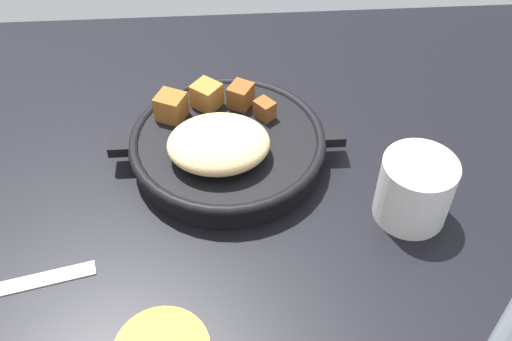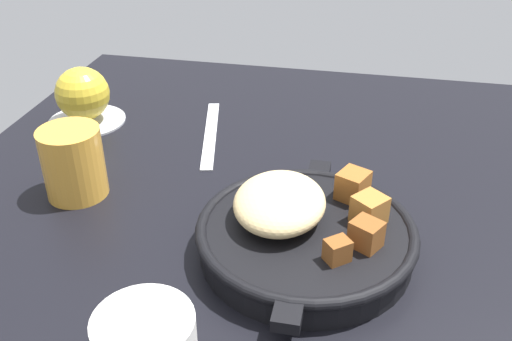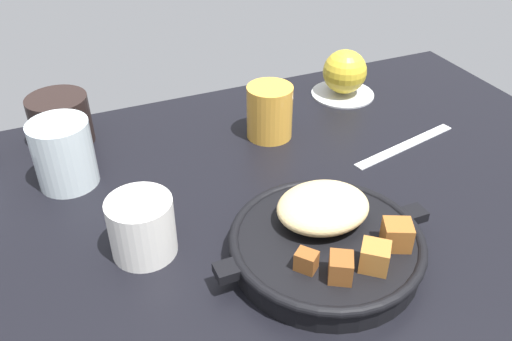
{
  "view_description": "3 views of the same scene",
  "coord_description": "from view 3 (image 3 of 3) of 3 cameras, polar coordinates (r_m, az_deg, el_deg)",
  "views": [
    {
      "loc": [
        3.63,
        40.84,
        46.78
      ],
      "look_at": [
        0.81,
        -0.91,
        4.06
      ],
      "focal_mm": 41.05,
      "sensor_mm": 36.0,
      "label": 1
    },
    {
      "loc": [
        -41.65,
        -11.37,
        36.9
      ],
      "look_at": [
        5.77,
        -1.47,
        7.7
      ],
      "focal_mm": 40.15,
      "sensor_mm": 36.0,
      "label": 2
    },
    {
      "loc": [
        -21.12,
        -44.68,
        43.01
      ],
      "look_at": [
        -0.8,
        2.78,
        7.2
      ],
      "focal_mm": 37.52,
      "sensor_mm": 36.0,
      "label": 3
    }
  ],
  "objects": [
    {
      "name": "ground_plane",
      "position": [
        0.66,
        1.59,
        -7.09
      ],
      "size": [
        108.05,
        76.53,
        2.4
      ],
      "primitive_type": "cube",
      "color": "black"
    },
    {
      "name": "cast_iron_skillet",
      "position": [
        0.61,
        7.55,
        -7.35
      ],
      "size": [
        26.19,
        21.91,
        6.95
      ],
      "color": "black",
      "rests_on": "ground_plane"
    },
    {
      "name": "saucer_plate",
      "position": [
        0.97,
        9.21,
        8.15
      ],
      "size": [
        11.06,
        11.06,
        0.6
      ],
      "primitive_type": "cylinder",
      "color": "#B7BABF",
      "rests_on": "ground_plane"
    },
    {
      "name": "red_apple",
      "position": [
        0.95,
        9.44,
        10.36
      ],
      "size": [
        7.6,
        7.6,
        7.6
      ],
      "primitive_type": "sphere",
      "color": "gold",
      "rests_on": "saucer_plate"
    },
    {
      "name": "butter_knife",
      "position": [
        0.84,
        15.63,
        2.61
      ],
      "size": [
        19.77,
        5.91,
        0.36
      ],
      "primitive_type": "cube",
      "rotation": [
        0.0,
        0.0,
        0.22
      ],
      "color": "silver",
      "rests_on": "ground_plane"
    },
    {
      "name": "coffee_mug_dark",
      "position": [
        0.85,
        -20.1,
        5.05
      ],
      "size": [
        8.89,
        8.89,
        7.51
      ],
      "primitive_type": "cylinder",
      "color": "black",
      "rests_on": "ground_plane"
    },
    {
      "name": "ceramic_mug_white",
      "position": [
        0.62,
        -12.06,
        -5.9
      ],
      "size": [
        7.48,
        7.48,
        7.18
      ],
      "primitive_type": "cylinder",
      "color": "silver",
      "rests_on": "ground_plane"
    },
    {
      "name": "water_glass_tall",
      "position": [
        0.75,
        -19.82,
        1.69
      ],
      "size": [
        7.9,
        7.9,
        9.23
      ],
      "primitive_type": "cylinder",
      "color": "silver",
      "rests_on": "ground_plane"
    },
    {
      "name": "juice_glass_amber",
      "position": [
        0.82,
        1.46,
        6.28
      ],
      "size": [
        7.0,
        7.0,
        8.25
      ],
      "primitive_type": "cylinder",
      "color": "gold",
      "rests_on": "ground_plane"
    }
  ]
}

